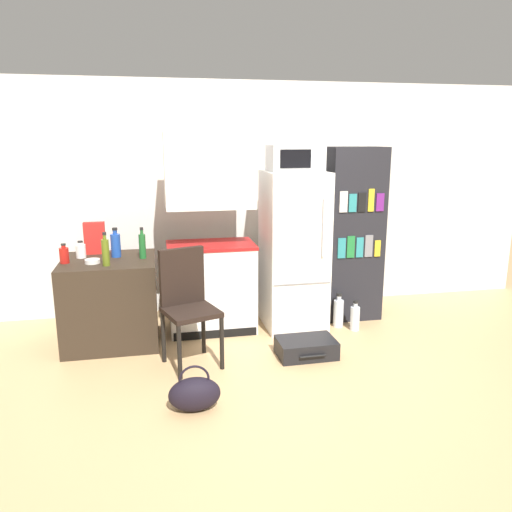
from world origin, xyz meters
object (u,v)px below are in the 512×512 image
Objects in this scene: cereal_box at (95,238)px; bottle_milk_white at (81,251)px; side_table at (111,301)px; water_bottle_middle at (355,318)px; refrigerator at (293,250)px; bottle_blue_soda at (116,245)px; kitchen_hutch at (211,241)px; handbag at (195,394)px; bottle_ketchup_red at (64,255)px; bowl at (92,261)px; bottle_olive_oil at (106,252)px; water_bottle_front at (338,312)px; bottle_green_tall at (142,245)px; microwave at (295,158)px; suitcase_large_flat at (306,348)px; bookshelf at (353,234)px; chair at (187,297)px.

bottle_milk_white is at bearing -127.30° from cereal_box.
water_bottle_middle is at bearing -4.89° from side_table.
bottle_blue_soda is at bearing 179.43° from refrigerator.
handbag is (-0.30, -1.51, -0.76)m from kitchen_hutch.
bowl is at bearing -12.68° from bottle_ketchup_red.
bottle_blue_soda reaches higher than bowl.
bottle_milk_white is 0.54× the size of bottle_olive_oil.
kitchen_hutch is 1.08m from cereal_box.
kitchen_hutch reaches higher than water_bottle_front.
cereal_box is 1.00× the size of water_bottle_middle.
bottle_green_tall reaches higher than bottle_milk_white.
bottle_green_tall is at bearing 35.20° from bottle_olive_oil.
microwave is (0.80, -0.06, 0.78)m from kitchen_hutch.
microwave reaches higher than bottle_ketchup_red.
side_table reaches higher than suitcase_large_flat.
microwave is 1.75m from suitcase_large_flat.
water_bottle_front is at bearing 136.59° from water_bottle_middle.
water_bottle_middle is (0.65, 0.48, 0.05)m from suitcase_large_flat.
bookshelf is (0.66, 0.13, 0.11)m from refrigerator.
kitchen_hutch is at bearing -7.09° from cereal_box.
kitchen_hutch reaches higher than bottle_milk_white.
bottle_green_tall reaches higher than bottle_ketchup_red.
microwave is at bearing -0.62° from bottle_blue_soda.
bottle_green_tall is at bearing -24.16° from bottle_blue_soda.
bowl is 2.52m from water_bottle_middle.
kitchen_hutch is 1.00m from bottle_olive_oil.
refrigerator is (0.80, -0.06, -0.11)m from kitchen_hutch.
bookshelf is at bearing 1.81° from bottle_milk_white.
cereal_box is (-0.01, 0.38, 0.13)m from bowl.
cereal_box reaches higher than water_bottle_front.
bottle_green_tall is at bearing 4.07° from bottle_ketchup_red.
bottle_olive_oil is at bearing -144.80° from bottle_green_tall.
bottle_olive_oil is (0.01, -0.23, 0.51)m from side_table.
bookshelf reaches higher than bottle_green_tall.
water_bottle_front is at bearing 48.54° from suitcase_large_flat.
bookshelf is 2.54m from cereal_box.
water_bottle_middle is (0.13, -0.12, -0.02)m from water_bottle_front.
bowl is 2.00m from suitcase_large_flat.
side_table is 2.33m from water_bottle_middle.
bottle_ketchup_red is (-2.10, -0.14, -0.81)m from microwave.
bottle_blue_soda is 0.77× the size of water_bottle_front.
microwave is 1.71× the size of bottle_olive_oil.
suitcase_large_flat is 1.67× the size of water_bottle_middle.
bowl is (-0.43, -0.10, -0.10)m from bottle_green_tall.
bottle_olive_oil is 0.30× the size of chair.
bottle_ketchup_red is at bearing 167.32° from bowl.
kitchen_hutch is at bearing 49.74° from chair.
bottle_ketchup_red is 2.25m from suitcase_large_flat.
microwave is 2.06m from bowl.
kitchen_hutch reaches higher than microwave.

